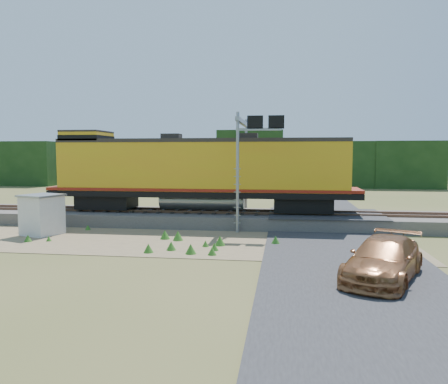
# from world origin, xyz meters

# --- Properties ---
(ground) EXTENTS (140.00, 140.00, 0.00)m
(ground) POSITION_xyz_m (0.00, 0.00, 0.00)
(ground) COLOR #475123
(ground) RESTS_ON ground
(ballast) EXTENTS (70.00, 5.00, 0.80)m
(ballast) POSITION_xyz_m (0.00, 6.00, 0.40)
(ballast) COLOR slate
(ballast) RESTS_ON ground
(rails) EXTENTS (70.00, 1.54, 0.16)m
(rails) POSITION_xyz_m (0.00, 6.00, 0.88)
(rails) COLOR brown
(rails) RESTS_ON ballast
(dirt_shoulder) EXTENTS (26.00, 8.00, 0.03)m
(dirt_shoulder) POSITION_xyz_m (-2.00, 0.50, 0.01)
(dirt_shoulder) COLOR #8C7754
(dirt_shoulder) RESTS_ON ground
(road) EXTENTS (7.00, 66.00, 0.86)m
(road) POSITION_xyz_m (7.00, 0.74, 0.09)
(road) COLOR #38383A
(road) RESTS_ON ground
(tree_line_north) EXTENTS (130.00, 3.00, 6.50)m
(tree_line_north) POSITION_xyz_m (0.00, 38.00, 3.07)
(tree_line_north) COLOR black
(tree_line_north) RESTS_ON ground
(weed_clumps) EXTENTS (15.00, 6.20, 0.56)m
(weed_clumps) POSITION_xyz_m (-3.50, 0.10, 0.00)
(weed_clumps) COLOR #336F1F
(weed_clumps) RESTS_ON ground
(locomotive) EXTENTS (20.04, 3.06, 5.17)m
(locomotive) POSITION_xyz_m (-1.21, 6.00, 3.51)
(locomotive) COLOR black
(locomotive) RESTS_ON rails
(shed) EXTENTS (2.48, 2.48, 2.31)m
(shed) POSITION_xyz_m (-9.19, 0.98, 1.17)
(shed) COLOR silver
(shed) RESTS_ON ground
(signal_gantry) EXTENTS (2.77, 6.20, 7.00)m
(signal_gantry) POSITION_xyz_m (2.07, 5.34, 5.25)
(signal_gantry) COLOR gray
(signal_gantry) RESTS_ON ground
(car) EXTENTS (4.14, 5.69, 1.53)m
(car) POSITION_xyz_m (8.02, -5.61, 0.77)
(car) COLOR #A0653B
(car) RESTS_ON ground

